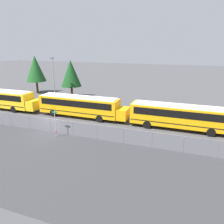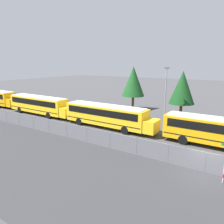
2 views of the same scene
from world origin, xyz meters
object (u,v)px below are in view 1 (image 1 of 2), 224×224
at_px(school_bus_4, 182,115).
at_px(street_sign, 55,123).
at_px(tree_1, 71,73).
at_px(school_bus_3, 81,105).
at_px(school_bus_2, 1,98).
at_px(tree_0, 35,69).
at_px(light_pole, 54,78).

xyz_separation_m(school_bus_4, street_sign, (-13.18, -7.20, -0.20)).
bearing_deg(school_bus_4, tree_1, 153.53).
relative_size(school_bus_3, tree_1, 1.83).
xyz_separation_m(school_bus_3, street_sign, (0.65, -7.22, -0.20)).
relative_size(school_bus_4, street_sign, 4.33).
bearing_deg(street_sign, school_bus_3, 95.14).
xyz_separation_m(school_bus_2, tree_0, (-2.60, 12.20, 3.38)).
height_order(school_bus_4, light_pole, light_pole).
relative_size(street_sign, light_pole, 0.39).
distance_m(school_bus_2, light_pole, 9.26).
distance_m(school_bus_3, school_bus_4, 13.83).
height_order(school_bus_3, tree_0, tree_0).
relative_size(school_bus_3, street_sign, 4.33).
bearing_deg(tree_0, school_bus_3, -34.91).
bearing_deg(school_bus_3, tree_1, 125.61).
height_order(school_bus_2, school_bus_3, same).
xyz_separation_m(school_bus_3, tree_1, (-7.65, 10.68, 2.92)).
xyz_separation_m(school_bus_4, tree_1, (-21.48, 10.69, 2.92)).
height_order(school_bus_4, tree_0, tree_0).
xyz_separation_m(school_bus_4, tree_0, (-30.63, 11.74, 3.38)).
height_order(tree_0, tree_1, tree_0).
relative_size(light_pole, tree_0, 1.00).
relative_size(school_bus_4, tree_0, 1.69).
distance_m(school_bus_2, tree_0, 12.92).
height_order(light_pole, tree_0, tree_0).
bearing_deg(school_bus_3, street_sign, -84.86).
bearing_deg(street_sign, school_bus_2, 155.57).
bearing_deg(school_bus_2, school_bus_3, 1.92).
height_order(school_bus_3, tree_1, tree_1).
height_order(school_bus_3, school_bus_4, same).
distance_m(school_bus_3, light_pole, 11.40).
relative_size(school_bus_2, tree_0, 1.69).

